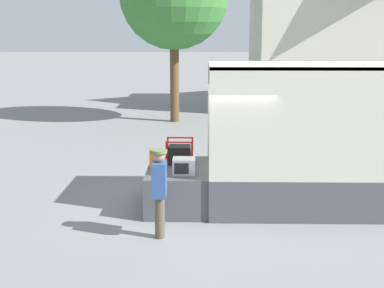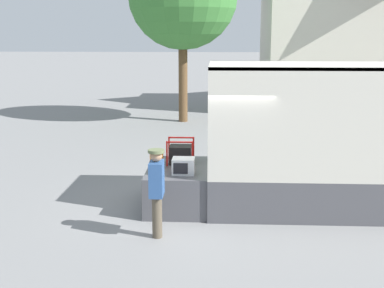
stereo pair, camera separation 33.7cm
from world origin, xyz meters
The scene contains 7 objects.
ground_plane centered at (0.00, 0.00, 0.00)m, with size 160.00×160.00×0.00m, color gray.
tailgate_deck centered at (-0.64, 0.00, 0.42)m, with size 1.28×2.05×0.84m, color #4C4C51.
microwave centered at (-0.49, -0.51, 1.00)m, with size 0.45×0.40×0.32m.
portable_generator centered at (-0.60, 0.36, 1.04)m, with size 0.58×0.53×0.54m.
orange_bucket centered at (-1.09, -0.03, 1.03)m, with size 0.29×0.29×0.39m.
worker_person centered at (-0.89, -1.81, 0.99)m, with size 0.29×0.44×1.63m.
house_backdrop centered at (6.68, 14.99, 4.09)m, with size 9.07×6.38×8.03m.
Camera 2 is at (0.19, -10.88, 3.68)m, focal length 50.00 mm.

